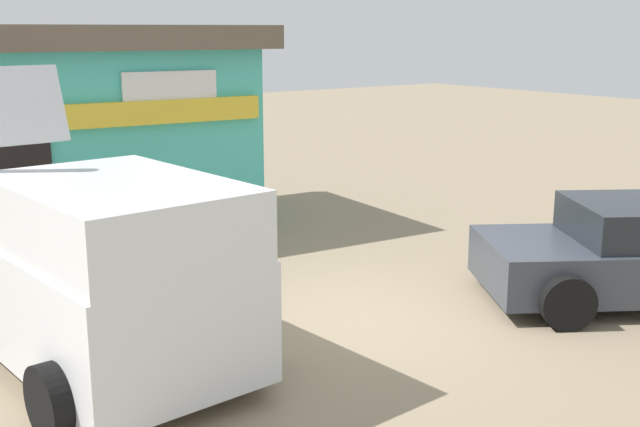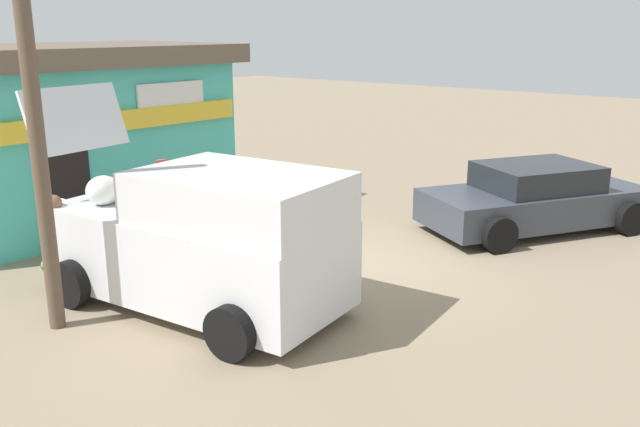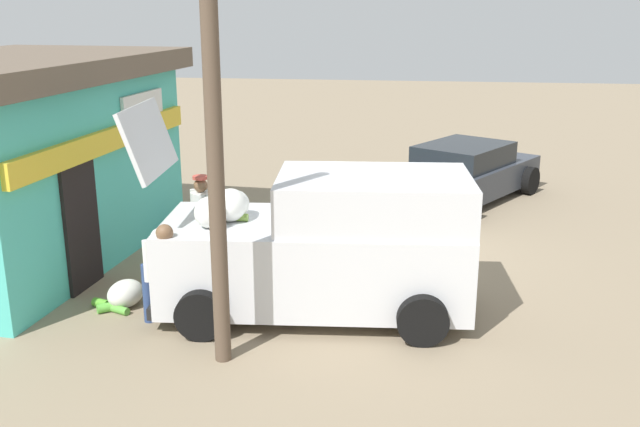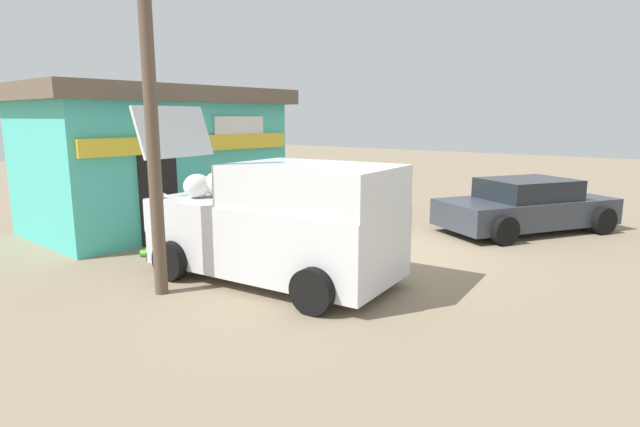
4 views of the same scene
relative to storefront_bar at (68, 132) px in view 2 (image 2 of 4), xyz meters
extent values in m
plane|color=gray|center=(1.38, -6.02, -1.76)|extent=(60.00, 60.00, 0.00)
cube|color=#4CC6B7|center=(0.00, 0.01, -0.23)|extent=(5.94, 3.80, 3.06)
cube|color=yellow|center=(-0.13, -1.74, 0.38)|extent=(5.42, 0.52, 0.36)
cube|color=black|center=(-1.15, -1.63, -0.76)|extent=(0.90, 0.13, 2.00)
cube|color=white|center=(1.12, -1.81, 0.69)|extent=(1.50, 0.17, 0.60)
cube|color=brown|center=(0.00, 0.01, 1.49)|extent=(6.51, 4.36, 0.37)
cube|color=silver|center=(-1.52, -5.26, -1.00)|extent=(2.20, 4.36, 1.15)
cube|color=silver|center=(-1.45, -6.06, -0.09)|extent=(1.99, 2.76, 0.66)
cube|color=black|center=(-1.35, -7.32, -0.12)|extent=(1.57, 0.21, 0.50)
cube|color=silver|center=(-1.71, -3.01, 0.70)|extent=(1.68, 0.50, 0.94)
ellipsoid|color=silver|center=(-1.97, -3.90, -0.21)|extent=(0.50, 0.42, 0.42)
ellipsoid|color=silver|center=(-1.65, -4.09, -0.20)|extent=(0.55, 0.45, 0.45)
ellipsoid|color=silver|center=(-1.50, -4.13, -0.23)|extent=(0.47, 0.39, 0.39)
cylinder|color=#62A52F|center=(-1.32, -3.85, -0.35)|extent=(0.24, 0.22, 0.15)
cylinder|color=olive|center=(-1.65, -4.21, -0.37)|extent=(0.12, 0.25, 0.11)
cube|color=black|center=(-1.70, -3.12, -1.49)|extent=(1.75, 0.23, 0.16)
cube|color=red|center=(-2.42, -3.17, -0.94)|extent=(0.14, 0.07, 0.20)
cube|color=red|center=(-0.99, -3.05, -0.94)|extent=(0.14, 0.07, 0.20)
cylinder|color=black|center=(-2.39, -6.78, -1.42)|extent=(0.28, 0.69, 0.67)
cylinder|color=black|center=(-0.41, -6.61, -1.42)|extent=(0.28, 0.69, 0.67)
cylinder|color=black|center=(-2.63, -3.92, -1.42)|extent=(0.28, 0.69, 0.67)
cylinder|color=black|center=(-0.65, -3.75, -1.42)|extent=(0.28, 0.69, 0.67)
cube|color=#383D47|center=(4.93, -7.64, -1.27)|extent=(4.57, 3.75, 0.62)
cube|color=#1E2328|center=(4.93, -7.64, -0.72)|extent=(2.57, 2.41, 0.48)
cylinder|color=black|center=(5.66, -9.22, -1.44)|extent=(0.66, 0.52, 0.64)
cylinder|color=black|center=(6.67, -7.59, -1.44)|extent=(0.66, 0.52, 0.64)
cylinder|color=black|center=(3.19, -7.70, -1.44)|extent=(0.66, 0.52, 0.64)
cylinder|color=black|center=(4.20, -6.06, -1.44)|extent=(0.66, 0.52, 0.64)
cylinder|color=#726047|center=(-0.26, -3.14, -1.35)|extent=(0.15, 0.15, 0.81)
cylinder|color=#726047|center=(-0.48, -3.40, -1.35)|extent=(0.15, 0.15, 0.81)
cylinder|color=silver|center=(-0.37, -3.27, -0.66)|extent=(0.48, 0.48, 0.57)
sphere|color=brown|center=(-0.37, -3.27, -0.26)|extent=(0.22, 0.22, 0.22)
cylinder|color=#CC4C3F|center=(-0.37, -3.27, -0.13)|extent=(0.24, 0.24, 0.05)
cylinder|color=silver|center=(-0.21, -3.09, -0.65)|extent=(0.09, 0.09, 0.54)
cylinder|color=silver|center=(-0.52, -3.46, -0.65)|extent=(0.09, 0.09, 0.54)
cylinder|color=navy|center=(-2.01, -3.32, -1.34)|extent=(0.15, 0.15, 0.84)
cylinder|color=navy|center=(-2.21, -3.04, -1.34)|extent=(0.15, 0.15, 0.84)
cylinder|color=silver|center=(-2.26, -3.29, -0.69)|extent=(0.72, 0.64, 0.68)
sphere|color=brown|center=(-2.47, -3.43, -0.37)|extent=(0.23, 0.23, 0.23)
cylinder|color=silver|center=(-2.28, -3.59, -0.74)|extent=(0.09, 0.09, 0.56)
cylinder|color=silver|center=(-2.55, -3.20, -0.74)|extent=(0.09, 0.09, 0.56)
ellipsoid|color=silver|center=(-1.76, -2.51, -1.56)|extent=(0.69, 0.59, 0.39)
cylinder|color=#5BAB31|center=(-1.85, -2.17, -1.69)|extent=(0.21, 0.28, 0.13)
cylinder|color=#5DAF3F|center=(-2.01, -2.51, -1.70)|extent=(0.23, 0.35, 0.11)
cylinder|color=#57B633|center=(-1.61, -2.40, -1.68)|extent=(0.26, 0.28, 0.14)
cylinder|color=#5DB63E|center=(-1.99, -2.33, -1.69)|extent=(0.28, 0.30, 0.13)
cylinder|color=blue|center=(1.55, -2.42, -1.56)|extent=(0.30, 0.30, 0.40)
cylinder|color=brown|center=(-3.13, -4.35, 0.47)|extent=(0.20, 0.20, 4.45)
camera|label=1|loc=(-4.10, -13.03, 1.61)|focal=44.52mm
camera|label=2|loc=(-7.51, -12.04, 2.06)|focal=38.15mm
camera|label=3|loc=(-10.84, -6.63, 2.45)|focal=39.98mm
camera|label=4|loc=(-7.77, -10.96, 0.98)|focal=28.69mm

